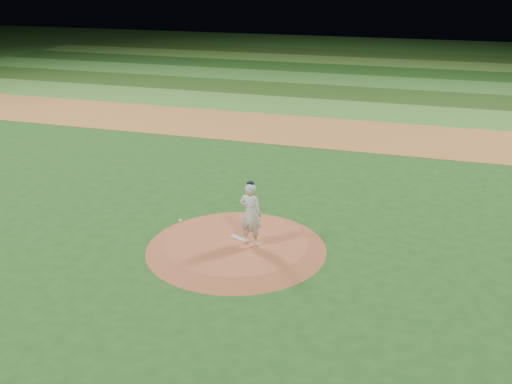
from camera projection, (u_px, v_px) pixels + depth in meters
The scene contains 12 objects.
ground at pixel (236, 248), 17.43m from camera, with size 120.00×120.00×0.00m, color #1F4C18.
infield_dirt_band at pixel (325, 132), 29.86m from camera, with size 70.00×6.00×0.02m, color #A26832.
outfield_stripe_0 at pixel (342, 109), 34.75m from camera, with size 70.00×5.00×0.02m, color #3C762B.
outfield_stripe_1 at pixel (354, 93), 39.19m from camera, with size 70.00×5.00×0.02m, color #214215.
outfield_stripe_2 at pixel (364, 81), 43.63m from camera, with size 70.00×5.00×0.02m, color #326B27.
outfield_stripe_3 at pixel (372, 71), 48.08m from camera, with size 70.00×5.00×0.02m, color #194115.
outfield_stripe_4 at pixel (378, 62), 52.52m from camera, with size 70.00×5.00×0.02m, color #3B6A26.
outfield_stripe_5 at pixel (384, 55), 56.96m from camera, with size 70.00×5.00×0.02m, color #203F14.
pitchers_mound at pixel (236, 244), 17.38m from camera, with size 5.50×5.50×0.25m, color #A55533.
pitching_rubber at pixel (240, 238), 17.45m from camera, with size 0.65×0.16×0.03m, color beige.
rosin_bag at pixel (180, 220), 18.68m from camera, with size 0.12×0.12×0.06m, color white.
pitcher_on_mound at pixel (251, 214), 16.76m from camera, with size 0.78×0.58×2.02m.
Camera 1 is at (5.27, -14.71, 7.94)m, focal length 40.00 mm.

